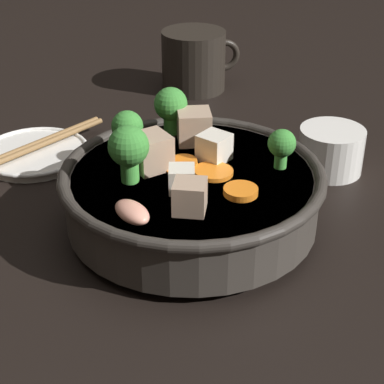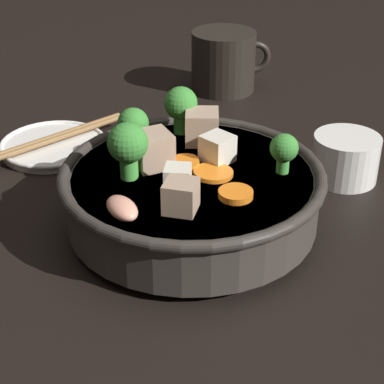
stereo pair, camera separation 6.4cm
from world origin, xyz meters
TOP-DOWN VIEW (x-y plane):
  - ground_plane at (0.00, 0.00)m, footprint 3.00×3.00m
  - stirfry_bowl at (-0.00, 0.00)m, footprint 0.27×0.27m
  - side_saucer at (-0.15, 0.20)m, footprint 0.14×0.14m
  - tea_cup at (0.19, 0.08)m, footprint 0.08×0.08m
  - dark_mug at (0.10, 0.38)m, footprint 0.12×0.10m
  - chopsticks_pair at (-0.15, 0.20)m, footprint 0.18×0.13m

SIDE VIEW (x-z plane):
  - ground_plane at x=0.00m, z-range 0.00..0.00m
  - side_saucer at x=-0.15m, z-range 0.00..0.01m
  - chopsticks_pair at x=-0.15m, z-range 0.01..0.02m
  - tea_cup at x=0.19m, z-range 0.00..0.05m
  - stirfry_bowl at x=0.00m, z-range -0.02..0.11m
  - dark_mug at x=0.10m, z-range 0.00..0.09m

